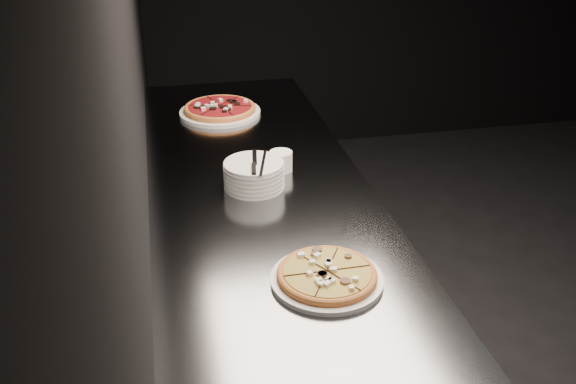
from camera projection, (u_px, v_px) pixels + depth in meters
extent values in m
cube|color=black|center=(132.00, 57.00, 1.84)|extent=(0.02, 5.00, 2.80)
cube|color=slate|center=(264.00, 307.00, 2.34)|extent=(0.70, 2.40, 0.90)
cube|color=slate|center=(262.00, 196.00, 2.13)|extent=(0.74, 2.44, 0.02)
cylinder|color=white|center=(327.00, 280.00, 1.68)|extent=(0.30, 0.30, 0.01)
cylinder|color=#DD8742|center=(327.00, 276.00, 1.67)|extent=(0.26, 0.26, 0.01)
torus|color=#DD8742|center=(327.00, 274.00, 1.67)|extent=(0.27, 0.27, 0.02)
cylinder|color=#F8D952|center=(327.00, 272.00, 1.67)|extent=(0.23, 0.23, 0.01)
cylinder|color=white|center=(220.00, 113.00, 2.79)|extent=(0.35, 0.35, 0.02)
cylinder|color=#DD8742|center=(220.00, 109.00, 2.78)|extent=(0.37, 0.37, 0.01)
torus|color=#DD8742|center=(220.00, 108.00, 2.78)|extent=(0.37, 0.37, 0.02)
cylinder|color=maroon|center=(220.00, 107.00, 2.77)|extent=(0.33, 0.33, 0.01)
cylinder|color=white|center=(254.00, 185.00, 2.17)|extent=(0.20, 0.20, 0.02)
cylinder|color=white|center=(254.00, 181.00, 2.16)|extent=(0.20, 0.20, 0.02)
cylinder|color=white|center=(254.00, 177.00, 2.15)|extent=(0.20, 0.20, 0.02)
cylinder|color=white|center=(254.00, 173.00, 2.15)|extent=(0.20, 0.20, 0.02)
cylinder|color=white|center=(254.00, 169.00, 2.14)|extent=(0.20, 0.20, 0.02)
cylinder|color=white|center=(254.00, 165.00, 2.13)|extent=(0.20, 0.20, 0.02)
cube|color=#B3B5BA|center=(255.00, 157.00, 2.17)|extent=(0.03, 0.13, 0.00)
cube|color=black|center=(254.00, 169.00, 2.08)|extent=(0.03, 0.08, 0.01)
cube|color=#B3B5BA|center=(263.00, 163.00, 2.13)|extent=(0.10, 0.18, 0.00)
cylinder|color=white|center=(281.00, 161.00, 2.27)|extent=(0.08, 0.08, 0.07)
cylinder|color=black|center=(281.00, 154.00, 2.26)|extent=(0.07, 0.07, 0.01)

